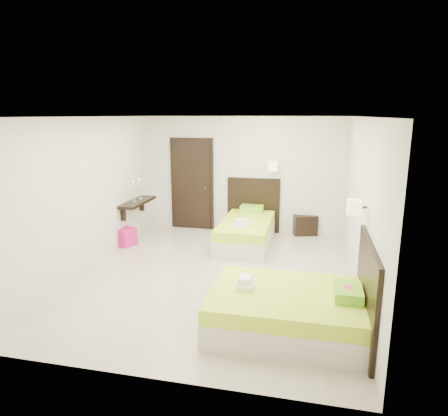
% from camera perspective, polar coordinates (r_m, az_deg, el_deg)
% --- Properties ---
extents(floor, '(5.50, 5.50, 0.00)m').
position_cam_1_polar(floor, '(6.79, -1.40, -9.60)').
color(floor, '#BEB29E').
rests_on(floor, ground).
extents(bed_single, '(1.19, 1.99, 1.64)m').
position_cam_1_polar(bed_single, '(8.34, 3.30, -3.07)').
color(bed_single, beige).
rests_on(bed_single, ground).
extents(bed_double, '(1.91, 1.62, 1.57)m').
position_cam_1_polar(bed_double, '(5.19, 9.76, -13.94)').
color(bed_double, beige).
rests_on(bed_double, ground).
extents(nightstand, '(0.61, 0.58, 0.45)m').
position_cam_1_polar(nightstand, '(9.19, 11.38, -2.26)').
color(nightstand, black).
rests_on(nightstand, ground).
extents(ottoman, '(0.46, 0.46, 0.36)m').
position_cam_1_polar(ottoman, '(8.49, -13.97, -4.00)').
color(ottoman, '#AA1658').
rests_on(ottoman, ground).
extents(door, '(1.02, 0.15, 2.14)m').
position_cam_1_polar(door, '(9.32, -4.59, 3.38)').
color(door, black).
rests_on(door, ground).
extents(console_shelf, '(0.35, 1.20, 0.78)m').
position_cam_1_polar(console_shelf, '(8.67, -12.30, 0.81)').
color(console_shelf, black).
rests_on(console_shelf, ground).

